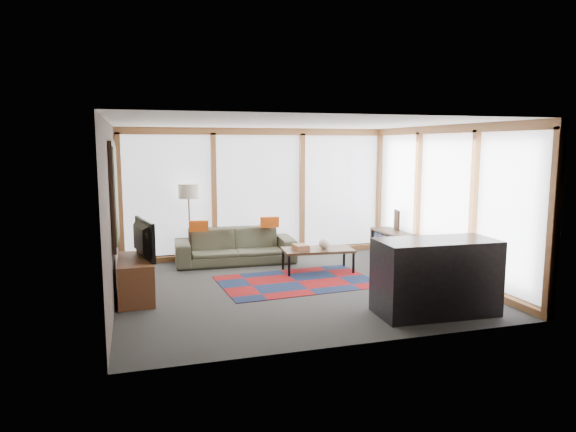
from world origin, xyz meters
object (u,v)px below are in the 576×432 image
object	(u,v)px
tv_console	(136,279)
television	(138,239)
bookshelf	(407,251)
sofa	(235,246)
floor_lamp	(189,224)
coffee_table	(318,260)
bar_counter	(436,277)

from	to	relation	value
tv_console	television	world-z (taller)	television
bookshelf	sofa	bearing A→B (deg)	157.82
tv_console	television	xyz separation A→B (m)	(0.05, 0.01, 0.59)
sofa	television	size ratio (longest dim) A/B	2.28
floor_lamp	tv_console	bearing A→B (deg)	-116.49
floor_lamp	television	size ratio (longest dim) A/B	1.54
coffee_table	bar_counter	world-z (taller)	bar_counter
sofa	floor_lamp	xyz separation A→B (m)	(-0.85, 0.15, 0.44)
floor_lamp	television	distance (m)	2.22
floor_lamp	coffee_table	size ratio (longest dim) A/B	1.23
bookshelf	bar_counter	distance (m)	2.71
sofa	coffee_table	world-z (taller)	sofa
tv_console	television	distance (m)	0.59
sofa	bookshelf	size ratio (longest dim) A/B	0.98
floor_lamp	tv_console	xyz separation A→B (m)	(-1.00, -2.01, -0.47)
sofa	coffee_table	xyz separation A→B (m)	(1.29, -1.10, -0.12)
bar_counter	tv_console	bearing A→B (deg)	156.67
sofa	bookshelf	distance (m)	3.27
bookshelf	television	size ratio (longest dim) A/B	2.32
bookshelf	bar_counter	size ratio (longest dim) A/B	1.45
bookshelf	tv_console	bearing A→B (deg)	-172.71
coffee_table	television	bearing A→B (deg)	-166.30
bookshelf	bar_counter	bearing A→B (deg)	-111.94
bar_counter	bookshelf	bearing A→B (deg)	70.63
sofa	floor_lamp	size ratio (longest dim) A/B	1.47
floor_lamp	bookshelf	xyz separation A→B (m)	(3.88, -1.39, -0.48)
bookshelf	tv_console	world-z (taller)	tv_console
tv_console	sofa	bearing A→B (deg)	45.13
floor_lamp	sofa	bearing A→B (deg)	-10.28
coffee_table	television	distance (m)	3.26
coffee_table	bookshelf	xyz separation A→B (m)	(1.73, -0.14, 0.08)
coffee_table	bookshelf	world-z (taller)	bookshelf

